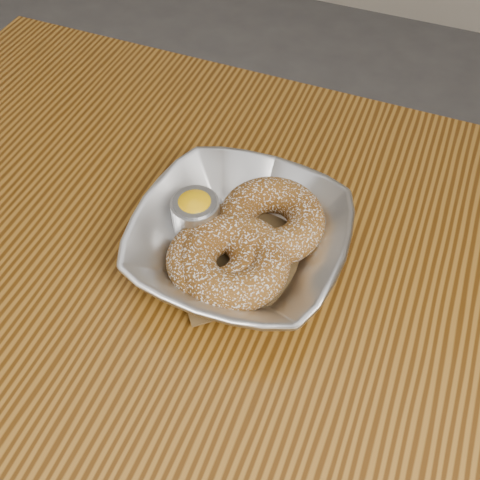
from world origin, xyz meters
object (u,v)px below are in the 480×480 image
at_px(donut_front, 233,261).
at_px(donut_extra, 215,259).
at_px(donut_back, 271,220).
at_px(ramekin, 196,215).
at_px(table, 282,384).
at_px(serving_bowl, 240,242).

relative_size(donut_front, donut_extra, 1.16).
bearing_deg(donut_extra, donut_back, 62.46).
xyz_separation_m(donut_extra, ramekin, (-0.04, 0.04, 0.01)).
height_order(donut_back, ramekin, ramekin).
bearing_deg(donut_back, donut_front, -104.50).
bearing_deg(donut_extra, ramekin, 134.40).
bearing_deg(ramekin, table, -32.53).
bearing_deg(ramekin, donut_front, -32.91).
bearing_deg(ramekin, donut_back, 20.67).
relative_size(table, donut_front, 10.33).
xyz_separation_m(donut_front, donut_extra, (-0.02, -0.00, -0.00)).
xyz_separation_m(serving_bowl, donut_front, (0.00, -0.03, 0.00)).
height_order(serving_bowl, donut_back, serving_bowl).
distance_m(table, donut_extra, 0.17).
relative_size(table, donut_back, 10.45).
bearing_deg(table, donut_back, 117.40).
bearing_deg(donut_front, donut_extra, -172.04).
bearing_deg(table, donut_extra, 154.42).
bearing_deg(donut_back, ramekin, -159.33).
xyz_separation_m(donut_back, ramekin, (-0.08, -0.03, 0.01)).
distance_m(donut_extra, ramekin, 0.06).
distance_m(table, serving_bowl, 0.17).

